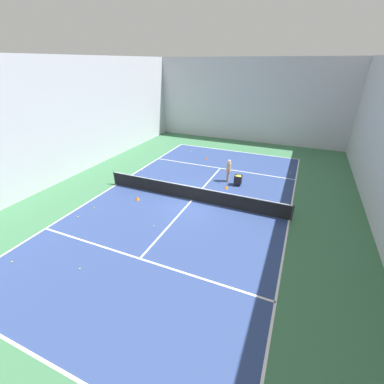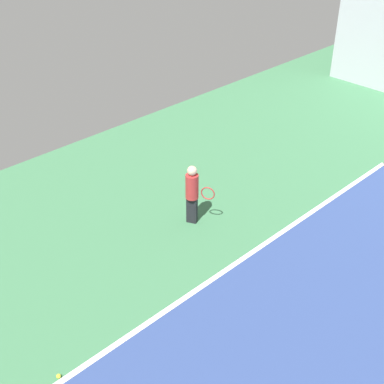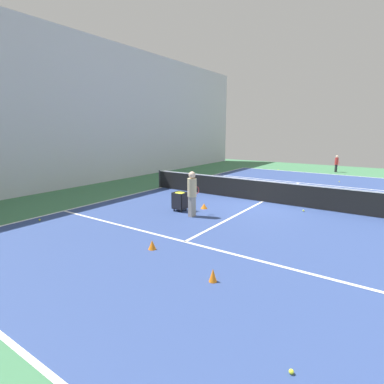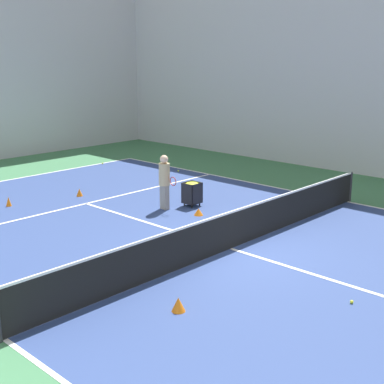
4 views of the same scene
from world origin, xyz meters
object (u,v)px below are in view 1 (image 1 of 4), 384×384
Objects in this scene: training_cone_0 at (137,198)px; training_cone_1 at (206,158)px; tennis_net at (192,193)px; ball_cart at (238,178)px; coach_at_net at (229,169)px.

training_cone_0 is 9.04m from training_cone_1.
ball_cart is at bearing 57.41° from tennis_net.
tennis_net reaches higher than training_cone_1.
training_cone_1 is at bearing 103.76° from tennis_net.
ball_cart is 2.64× the size of training_cone_1.
tennis_net is 41.67× the size of training_cone_1.
training_cone_1 is (-4.00, 4.19, -0.39)m from ball_cart.
coach_at_net is 5.03m from training_cone_1.
tennis_net is at bearing 23.13° from training_cone_0.
coach_at_net is 6.89m from training_cone_0.
tennis_net is 3.98m from coach_at_net.
coach_at_net is at bearing -50.43° from training_cone_1.
training_cone_1 is (-3.16, 3.82, -0.82)m from coach_at_net.
training_cone_0 is at bearing -37.76° from coach_at_net.
tennis_net is 15.75× the size of ball_cart.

